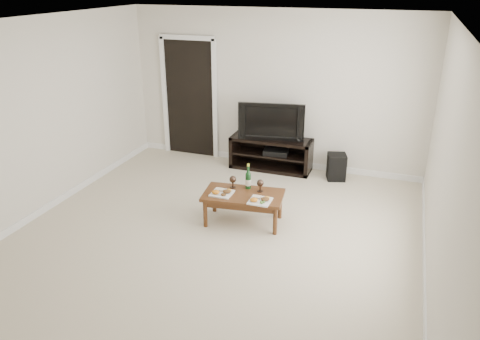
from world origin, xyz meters
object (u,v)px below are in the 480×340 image
at_px(television, 272,120).
at_px(subwoofer, 336,167).
at_px(media_console, 271,154).
at_px(coffee_table, 243,208).

xyz_separation_m(television, subwoofer, (1.12, -0.06, -0.65)).
relative_size(media_console, television, 1.26).
xyz_separation_m(media_console, coffee_table, (0.18, -1.92, -0.07)).
bearing_deg(media_console, television, 0.00).
height_order(subwoofer, coffee_table, subwoofer).
bearing_deg(coffee_table, media_console, 95.30).
bearing_deg(subwoofer, coffee_table, -133.23).
relative_size(media_console, coffee_table, 1.31).
xyz_separation_m(media_console, subwoofer, (1.12, -0.06, -0.06)).
relative_size(subwoofer, coffee_table, 0.41).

